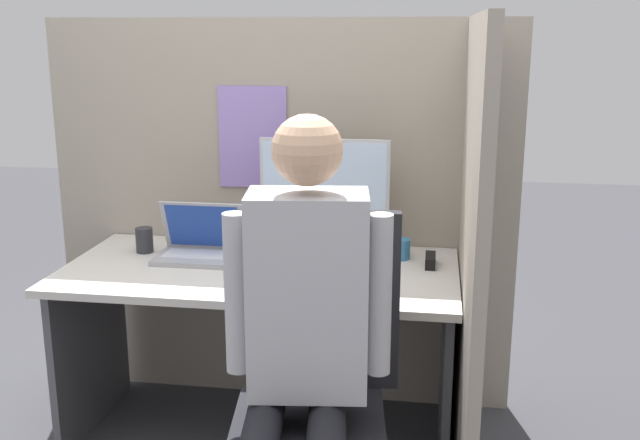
% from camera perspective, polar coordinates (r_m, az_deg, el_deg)
% --- Properties ---
extents(cubicle_panel_back, '(2.03, 0.05, 1.68)m').
position_cam_1_polar(cubicle_panel_back, '(3.27, -3.02, 0.39)').
color(cubicle_panel_back, gray).
rests_on(cubicle_panel_back, ground).
extents(cubicle_panel_right, '(0.04, 1.42, 1.68)m').
position_cam_1_polar(cubicle_panel_right, '(2.74, 11.24, -2.70)').
color(cubicle_panel_right, gray).
rests_on(cubicle_panel_right, ground).
extents(desk, '(1.53, 0.77, 0.73)m').
position_cam_1_polar(desk, '(2.98, -4.53, -6.85)').
color(desk, beige).
rests_on(desk, ground).
extents(paper_box, '(0.32, 0.25, 0.05)m').
position_cam_1_polar(paper_box, '(3.07, 0.33, -2.17)').
color(paper_box, orange).
rests_on(paper_box, desk).
extents(monitor, '(0.52, 0.17, 0.42)m').
position_cam_1_polar(monitor, '(3.01, 0.34, 2.34)').
color(monitor, '#B2B2B7').
rests_on(monitor, paper_box).
extents(laptop, '(0.34, 0.22, 0.23)m').
position_cam_1_polar(laptop, '(3.05, -9.08, -2.10)').
color(laptop, '#99999E').
rests_on(laptop, desk).
extents(mouse, '(0.06, 0.05, 0.04)m').
position_cam_1_polar(mouse, '(2.84, -4.64, -3.77)').
color(mouse, gray).
rests_on(mouse, desk).
extents(stapler, '(0.04, 0.12, 0.05)m').
position_cam_1_polar(stapler, '(2.95, 8.41, -3.07)').
color(stapler, black).
rests_on(stapler, desk).
extents(carrot_toy, '(0.04, 0.15, 0.04)m').
position_cam_1_polar(carrot_toy, '(2.69, -0.59, -4.79)').
color(carrot_toy, orange).
rests_on(carrot_toy, desk).
extents(office_chair, '(0.54, 0.57, 1.08)m').
position_cam_1_polar(office_chair, '(2.38, -0.13, -12.59)').
color(office_chair, black).
rests_on(office_chair, ground).
extents(person, '(0.48, 0.48, 1.41)m').
position_cam_1_polar(person, '(2.13, -1.38, -8.22)').
color(person, black).
rests_on(person, ground).
extents(coffee_mug, '(0.07, 0.07, 0.08)m').
position_cam_1_polar(coffee_mug, '(3.03, 6.18, -2.21)').
color(coffee_mug, teal).
rests_on(coffee_mug, desk).
extents(pen_cup, '(0.07, 0.07, 0.10)m').
position_cam_1_polar(pen_cup, '(3.18, -13.24, -1.50)').
color(pen_cup, '#28282D').
rests_on(pen_cup, desk).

